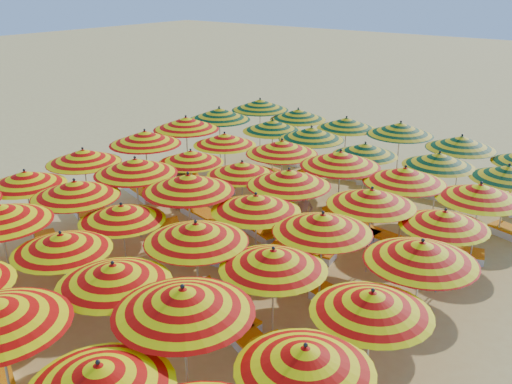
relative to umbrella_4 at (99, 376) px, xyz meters
The scene contains 65 objects.
ground 7.99m from the umbrella_4, 113.81° to the left, with size 120.00×120.00×0.00m, color #E3BE65.
umbrella_4 is the anchor object (origin of this frame).
umbrella_8 4.60m from the umbrella_4, 151.42° to the left, with size 2.15×2.15×2.18m.
umbrella_9 2.81m from the umbrella_4, 136.77° to the left, with size 2.29×2.29×2.24m.
umbrella_10 1.84m from the umbrella_4, 95.53° to the left, with size 2.83×2.83×2.48m.
umbrella_11 2.87m from the umbrella_4, 45.59° to the left, with size 2.13×2.13×2.19m.
umbrella_12 8.91m from the umbrella_4, 154.29° to the left, with size 2.60×2.60×2.25m.
umbrella_13 7.33m from the umbrella_4, 146.41° to the left, with size 2.24×2.24×2.35m.
umbrella_14 5.92m from the umbrella_4, 137.07° to the left, with size 2.36×2.36×2.14m.
umbrella_15 4.48m from the umbrella_4, 116.03° to the left, with size 2.62×2.62×2.34m.
umbrella_16 4.17m from the umbrella_4, 91.24° to the left, with size 2.61×2.61×2.24m.
umbrella_17 4.48m from the umbrella_4, 62.09° to the left, with size 2.10×2.10×2.22m.
umbrella_18 10.16m from the umbrella_4, 144.44° to the left, with size 2.60×2.60×2.33m.
umbrella_19 8.58m from the umbrella_4, 135.35° to the left, with size 2.73×2.73×2.44m.
umbrella_20 7.08m from the umbrella_4, 123.96° to the left, with size 2.38×2.38×2.47m.
umbrella_21 6.50m from the umbrella_4, 108.33° to the left, with size 2.85×2.85×2.28m.
umbrella_22 6.06m from the umbrella_4, 91.34° to the left, with size 2.85×2.85×2.33m.
umbrella_23 6.36m from the umbrella_4, 70.59° to the left, with size 2.77×2.77×2.36m.
umbrella_24 11.44m from the umbrella_4, 134.66° to the left, with size 3.02×3.02×2.46m.
umbrella_25 10.25m from the umbrella_4, 126.67° to the left, with size 2.46×2.46×2.12m.
umbrella_26 9.18m from the umbrella_4, 116.54° to the left, with size 2.51×2.51×2.16m.
umbrella_27 8.27m from the umbrella_4, 106.24° to the left, with size 2.30×2.30×2.37m.
umbrella_28 8.12m from the umbrella_4, 90.06° to the left, with size 2.73×2.73×2.31m.
umbrella_29 8.42m from the umbrella_4, 77.94° to the left, with size 2.48×2.48×2.15m.
umbrella_30 13.21m from the umbrella_4, 128.89° to the left, with size 2.39×2.39×2.47m.
umbrella_31 11.94m from the umbrella_4, 122.21° to the left, with size 2.14×2.14×2.22m.
umbrella_32 10.92m from the umbrella_4, 111.90° to the left, with size 2.63×2.63×2.37m.
umbrella_33 10.21m from the umbrella_4, 101.04° to the left, with size 2.43×2.43×2.45m.
umbrella_34 10.02m from the umbrella_4, 89.99° to the left, with size 2.68×2.68×2.35m.
umbrella_35 10.31m from the umbrella_4, 79.12° to the left, with size 2.37×2.37×2.29m.
umbrella_36 14.64m from the umbrella_4, 124.50° to the left, with size 2.95×2.95×2.47m.
umbrella_37 13.78m from the umbrella_4, 116.07° to the left, with size 2.82×2.82×2.28m.
umbrella_38 12.85m from the umbrella_4, 109.35° to the left, with size 2.74×2.74×2.35m.
umbrella_39 12.19m from the umbrella_4, 100.29° to the left, with size 2.62×2.62×2.18m.
umbrella_40 12.20m from the umbrella_4, 89.46° to the left, with size 2.46×2.46×2.24m.
umbrella_41 12.52m from the umbrella_4, 80.66° to the left, with size 2.32×2.32×2.20m.
umbrella_42 16.52m from the umbrella_4, 119.48° to the left, with size 2.69×2.69×2.44m.
umbrella_43 15.64m from the umbrella_4, 113.57° to the left, with size 2.87×2.87×2.30m.
umbrella_44 14.89m from the umbrella_4, 106.12° to the left, with size 2.84×2.84×2.28m.
umbrella_45 14.46m from the umbrella_4, 98.17° to the left, with size 2.37×2.37×2.41m.
umbrella_46 14.10m from the umbrella_4, 89.54° to the left, with size 2.81×2.81×2.34m.
lounger_5 8.59m from the umbrella_4, 152.18° to the left, with size 1.82×1.22×0.69m.
lounger_6 7.07m from the umbrella_4, 145.00° to the left, with size 1.82×0.93×0.69m.
lounger_7 6.52m from the umbrella_4, 140.47° to the left, with size 1.77×0.70×0.69m.
lounger_8 4.85m from the umbrella_4, 108.94° to the left, with size 1.80×0.81×0.69m.
lounger_9 4.35m from the umbrella_4, 98.65° to the left, with size 1.82×1.18×0.69m.
lounger_10 10.91m from the umbrella_4, 145.39° to the left, with size 1.82×1.24×0.69m.
lounger_11 7.83m from the umbrella_4, 126.65° to the left, with size 1.83×1.09×0.69m.
lounger_12 7.11m from the umbrella_4, 112.57° to the left, with size 1.80×0.84×0.69m.
lounger_13 6.49m from the umbrella_4, 85.81° to the left, with size 1.82×0.97×0.69m.
lounger_14 12.04m from the umbrella_4, 135.90° to the left, with size 1.83×1.05×0.69m.
lounger_15 10.03m from the umbrella_4, 124.72° to the left, with size 1.82×0.94×0.69m.
lounger_16 9.14m from the umbrella_4, 113.02° to the left, with size 1.83×1.14×0.69m.
lounger_17 8.29m from the umbrella_4, 102.23° to the left, with size 1.80×0.86×0.69m.
lounger_18 12.24m from the umbrella_4, 125.09° to the left, with size 1.80×0.82×0.69m.
lounger_19 10.15m from the umbrella_4, 98.37° to the left, with size 1.79×0.78×0.69m.
lounger_20 10.13m from the umbrella_4, 93.43° to the left, with size 1.80×0.81×0.69m.
lounger_21 10.42m from the umbrella_4, 82.45° to the left, with size 1.83×1.06×0.69m.
lounger_22 13.69m from the umbrella_4, 113.71° to the left, with size 1.79×0.80×0.69m.
lounger_24 15.98m from the umbrella_4, 115.18° to the left, with size 1.80×0.84×0.69m.
lounger_25 14.73m from the umbrella_4, 104.38° to the left, with size 1.81×0.87×0.69m.
lounger_26 14.62m from the umbrella_4, 100.17° to the left, with size 1.82×1.26×0.69m.
lounger_27 14.30m from the umbrella_4, 91.96° to the left, with size 1.76×0.67×0.69m.
beachgoer_a 9.15m from the umbrella_4, 104.87° to the left, with size 0.52×0.34×1.42m, color tan.
beachgoer_b 10.38m from the umbrella_4, 128.58° to the left, with size 0.70×0.55×1.44m, color tan.
Camera 1 is at (8.68, -10.83, 7.07)m, focal length 40.00 mm.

